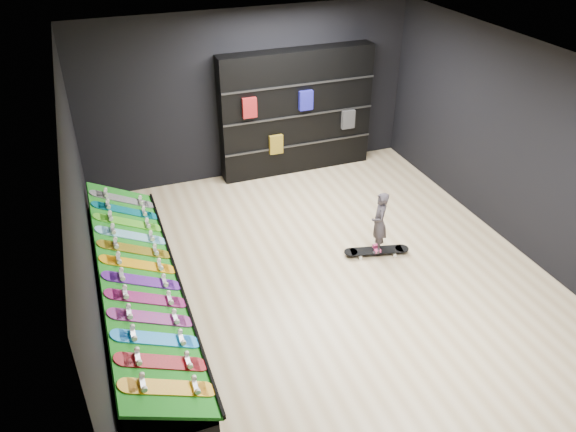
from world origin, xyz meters
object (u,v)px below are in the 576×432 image
object	(u,v)px
child	(378,234)
floor_skateboard	(376,252)
display_rack	(141,304)
back_shelving	(296,112)

from	to	relation	value
child	floor_skateboard	bearing A→B (deg)	112.17
child	display_rack	bearing A→B (deg)	-64.07
display_rack	floor_skateboard	bearing A→B (deg)	3.76
display_rack	floor_skateboard	size ratio (longest dim) A/B	4.59
back_shelving	floor_skateboard	distance (m)	3.28
back_shelving	floor_skateboard	bearing A→B (deg)	-88.28
back_shelving	child	xyz separation A→B (m)	(0.09, -3.09, -0.76)
back_shelving	child	world-z (taller)	back_shelving
display_rack	child	size ratio (longest dim) A/B	7.85
back_shelving	child	size ratio (longest dim) A/B	4.97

